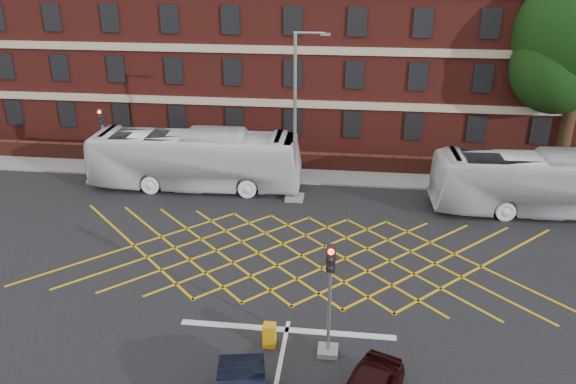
# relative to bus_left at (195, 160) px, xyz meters

# --- Properties ---
(ground) EXTENTS (120.00, 120.00, 0.00)m
(ground) POSITION_rel_bus_left_xyz_m (6.96, -9.38, -1.71)
(ground) COLOR black
(ground) RESTS_ON ground
(victorian_building) EXTENTS (51.00, 12.17, 20.40)m
(victorian_building) POSITION_rel_bus_left_xyz_m (7.20, 12.62, 6.13)
(victorian_building) COLOR maroon
(victorian_building) RESTS_ON ground
(boundary_wall) EXTENTS (56.00, 0.50, 1.10)m
(boundary_wall) POSITION_rel_bus_left_xyz_m (6.96, 3.62, -1.16)
(boundary_wall) COLOR #531F16
(boundary_wall) RESTS_ON ground
(far_pavement) EXTENTS (60.00, 3.00, 0.12)m
(far_pavement) POSITION_rel_bus_left_xyz_m (6.96, 2.62, -1.65)
(far_pavement) COLOR slate
(far_pavement) RESTS_ON ground
(box_junction_hatching) EXTENTS (8.22, 8.22, 0.02)m
(box_junction_hatching) POSITION_rel_bus_left_xyz_m (6.96, -7.38, -1.70)
(box_junction_hatching) COLOR #CC990C
(box_junction_hatching) RESTS_ON ground
(stop_line) EXTENTS (8.00, 0.30, 0.02)m
(stop_line) POSITION_rel_bus_left_xyz_m (6.96, -12.88, -1.70)
(stop_line) COLOR silver
(stop_line) RESTS_ON ground
(bus_left) EXTENTS (12.33, 3.13, 3.42)m
(bus_left) POSITION_rel_bus_left_xyz_m (0.00, 0.00, 0.00)
(bus_left) COLOR white
(bus_left) RESTS_ON ground
(bus_right) EXTENTS (11.95, 3.26, 3.30)m
(bus_right) POSITION_rel_bus_left_xyz_m (19.27, -1.16, -0.06)
(bus_right) COLOR silver
(bus_right) RESTS_ON ground
(traffic_light_near) EXTENTS (0.70, 0.70, 4.27)m
(traffic_light_near) POSITION_rel_bus_left_xyz_m (8.53, -13.99, 0.06)
(traffic_light_near) COLOR slate
(traffic_light_near) RESTS_ON ground
(traffic_light_far) EXTENTS (0.70, 0.70, 4.27)m
(traffic_light_far) POSITION_rel_bus_left_xyz_m (-5.88, 1.00, 0.06)
(traffic_light_far) COLOR slate
(traffic_light_far) RESTS_ON ground
(street_lamp) EXTENTS (2.25, 1.00, 9.16)m
(street_lamp) POSITION_rel_bus_left_xyz_m (6.00, -1.10, 1.46)
(street_lamp) COLOR slate
(street_lamp) RESTS_ON ground
(direction_signs) EXTENTS (1.10, 0.16, 2.20)m
(direction_signs) POSITION_rel_bus_left_xyz_m (-5.29, 2.84, -0.33)
(direction_signs) COLOR gray
(direction_signs) RESTS_ON ground
(utility_cabinet) EXTENTS (0.44, 0.42, 0.88)m
(utility_cabinet) POSITION_rel_bus_left_xyz_m (6.46, -13.81, -1.27)
(utility_cabinet) COLOR #C98A0B
(utility_cabinet) RESTS_ON ground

